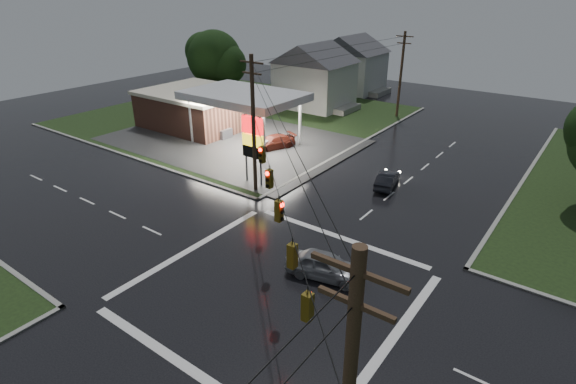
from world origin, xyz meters
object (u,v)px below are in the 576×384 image
Objects in this scene: utility_pole_nw at (253,124)px; house_near at (315,75)px; house_far at (351,63)px; pylon_sign at (253,139)px; car_north at (387,179)px; utility_pole_n at (401,74)px; tree_nw_behind at (215,58)px; car_crossing at (325,265)px; car_pump at (273,142)px; gas_station at (205,107)px.

utility_pole_nw reaches higher than house_near.
utility_pole_nw is 1.00× the size of house_far.
house_near is at bearing 112.28° from pylon_sign.
car_north is (9.51, 6.14, -3.35)m from pylon_sign.
tree_nw_behind is at bearing -161.79° from utility_pole_n.
car_pump is (-16.36, 16.03, -0.08)m from car_crossing.
gas_station is 2.50× the size of utility_pole_n.
car_north is at bearing 39.99° from utility_pole_nw.
car_crossing is (11.12, -35.47, -4.68)m from utility_pole_n.
house_near is 1.10× the size of tree_nw_behind.
gas_station is 5.37× the size of car_pump.
gas_station is 4.37× the size of pylon_sign.
pylon_sign is at bearing -39.87° from tree_nw_behind.
utility_pole_nw is 31.82m from tree_nw_behind.
pylon_sign is 1.49× the size of car_north.
house_near reaches higher than car_north.
house_near reaches higher than car_crossing.
house_far is (-12.45, 38.50, -1.32)m from utility_pole_nw.
pylon_sign is 11.81m from car_north.
utility_pole_nw is 14.02m from car_crossing.
car_crossing is at bearing -21.08° from car_pump.
car_north is at bearing -44.12° from house_near.
house_far is 1.10× the size of tree_nw_behind.
house_near reaches higher than pylon_sign.
tree_nw_behind is at bearing 39.58° from car_crossing.
tree_nw_behind reaches higher than gas_station.
car_north is at bearing 15.39° from car_pump.
house_near is (4.73, 16.30, 1.86)m from gas_station.
car_north is (32.85, -13.35, -5.52)m from tree_nw_behind.
pylon_sign reaches higher than gas_station.
utility_pole_n is (16.18, 18.30, 2.92)m from gas_station.
house_far reaches higher than car_crossing.
house_near is at bearing -170.09° from utility_pole_n.
car_pump is at bearing -76.23° from house_far.
house_far reaches higher than car_north.
gas_station is at bearing -106.17° from house_near.
car_crossing is (23.57, -45.47, -3.62)m from house_far.
house_far is at bearing -68.39° from car_north.
gas_station reaches higher than car_pump.
pylon_sign reaches higher than car_pump.
utility_pole_nw is (1.00, -1.00, 1.71)m from pylon_sign.
utility_pole_nw is at bearing 27.84° from car_north.
gas_station is at bearing 147.77° from utility_pole_nw.
tree_nw_behind reaches higher than car_pump.
utility_pole_nw reaches higher than car_north.
house_far is 51.34m from car_crossing.
utility_pole_n reaches higher than tree_nw_behind.
house_far is at bearing 127.11° from car_pump.
car_north is 0.82× the size of car_pump.
gas_station is 32.29m from car_crossing.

